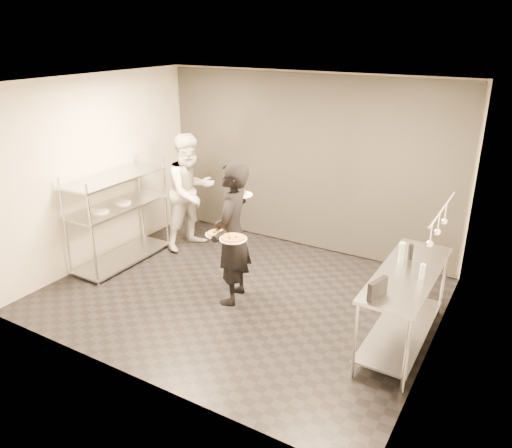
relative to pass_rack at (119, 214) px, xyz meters
The scene contains 13 objects.
room_shell 2.53m from the pass_rack, 28.77° to the left, with size 5.00×4.00×2.80m.
pass_rack is the anchor object (origin of this frame).
prep_counter 4.33m from the pass_rack, ahead, with size 0.60×1.80×0.92m.
utensil_rail 4.64m from the pass_rack, ahead, with size 0.07×1.20×0.31m.
waiter 2.14m from the pass_rack, ahead, with size 0.69×0.45×1.89m, color black.
chef 1.19m from the pass_rack, 59.39° to the left, with size 0.91×0.71×1.88m, color beige.
pizza_plate_near 2.08m from the pass_rack, ahead, with size 0.29×0.29×0.05m.
pizza_plate_far 2.36m from the pass_rack, ahead, with size 0.34×0.34×0.05m.
salad_plate 2.18m from the pass_rack, ahead, with size 0.30×0.30×0.07m.
pos_monitor 4.28m from the pass_rack, ahead, with size 0.05×0.27×0.19m, color black.
bottle_green 4.21m from the pass_rack, ahead, with size 0.07×0.07×0.24m, color gray.
bottle_clear 4.51m from the pass_rack, ahead, with size 0.05×0.05×0.18m, color gray.
bottle_dark 4.29m from the pass_rack, ahead, with size 0.06×0.06×0.20m, color black.
Camera 1 is at (3.21, -5.03, 3.40)m, focal length 35.00 mm.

